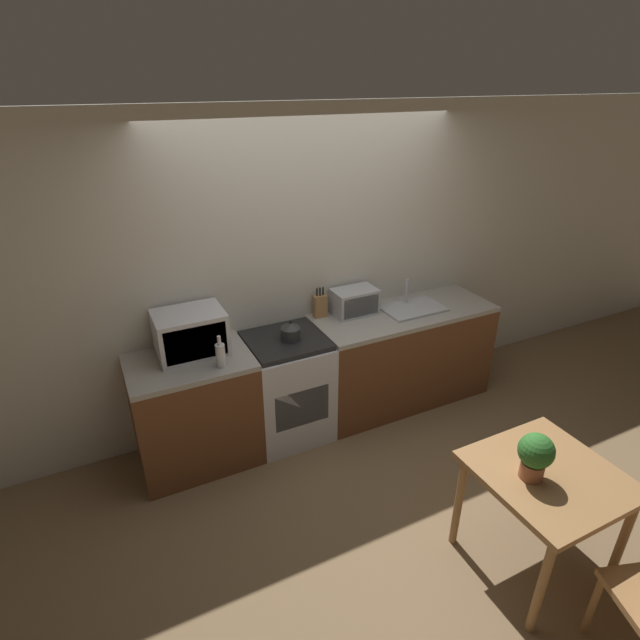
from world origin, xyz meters
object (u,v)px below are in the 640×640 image
microwave (190,333)px  toaster_oven (355,302)px  kettle (291,331)px  dining_table (546,486)px  bottle (221,355)px  stove_range (287,387)px

microwave → toaster_oven: size_ratio=1.32×
kettle → dining_table: bearing=-66.0°
bottle → toaster_oven: size_ratio=0.64×
stove_range → microwave: size_ratio=1.80×
toaster_oven → dining_table: 2.06m
kettle → toaster_oven: toaster_oven is taller
stove_range → dining_table: size_ratio=1.17×
bottle → kettle: bearing=14.6°
kettle → toaster_oven: (0.68, 0.19, 0.04)m
toaster_oven → dining_table: size_ratio=0.49×
microwave → bottle: (0.14, -0.29, -0.07)m
kettle → microwave: 0.76m
microwave → bottle: bearing=-64.2°
microwave → toaster_oven: microwave is taller
stove_range → microwave: 0.94m
kettle → dining_table: (0.81, -1.83, -0.34)m
kettle → bottle: bearing=-165.4°
microwave → bottle: microwave is taller
bottle → toaster_oven: bearing=15.3°
stove_range → bottle: 0.81m
kettle → microwave: size_ratio=0.34×
bottle → toaster_oven: 1.33m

